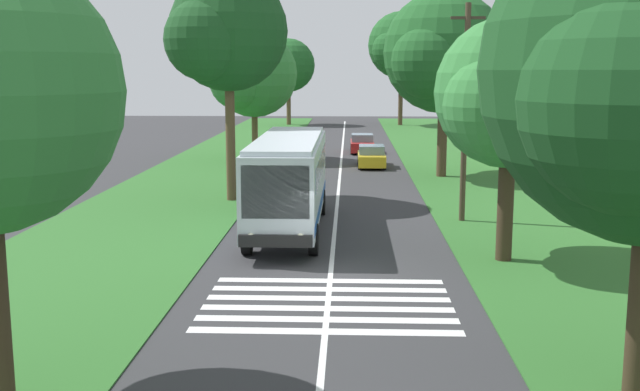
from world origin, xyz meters
TOP-DOWN VIEW (x-y plane):
  - ground at (0.00, 0.00)m, footprint 160.00×160.00m
  - grass_verge_left at (15.00, 8.20)m, footprint 120.00×8.00m
  - grass_verge_right at (15.00, -8.20)m, footprint 120.00×8.00m
  - centre_line at (15.00, 0.00)m, footprint 110.00×0.16m
  - coach_bus at (6.68, 1.80)m, footprint 11.16×2.62m
  - zebra_crossing at (-2.71, 0.00)m, footprint 4.95×6.80m
  - trailing_car_0 at (26.65, -2.01)m, footprint 4.30×1.78m
  - trailing_car_1 at (35.24, -1.54)m, footprint 4.30×1.78m
  - roadside_tree_left_0 at (13.48, 5.33)m, footprint 6.64×5.62m
  - roadside_tree_left_2 at (30.19, 6.23)m, footprint 7.10×6.00m
  - roadside_tree_left_3 at (63.95, 6.49)m, footprint 6.63×5.98m
  - roadside_tree_right_0 at (22.29, -5.88)m, footprint 8.22×7.09m
  - roadside_tree_right_1 at (63.85, -6.14)m, footprint 8.61×7.45m
  - roadside_tree_right_2 at (2.31, -5.62)m, footprint 6.02×4.91m
  - utility_pole at (8.84, -5.32)m, footprint 0.24×1.40m
  - roadside_wall at (20.00, -11.60)m, footprint 70.00×0.40m
  - roadside_building at (27.73, -16.94)m, footprint 10.40×7.72m

SIDE VIEW (x-z plane):
  - ground at x=0.00m, z-range 0.00..0.00m
  - zebra_crossing at x=-2.71m, z-range 0.00..0.01m
  - centre_line at x=15.00m, z-range 0.00..0.01m
  - grass_verge_left at x=15.00m, z-range 0.00..0.04m
  - grass_verge_right at x=15.00m, z-range 0.00..0.04m
  - roadside_wall at x=20.00m, z-range 0.04..1.08m
  - trailing_car_0 at x=26.65m, z-range -0.05..1.38m
  - trailing_car_1 at x=35.24m, z-range -0.05..1.38m
  - coach_bus at x=6.68m, z-range 0.28..4.01m
  - roadside_building at x=27.73m, z-range 0.06..6.76m
  - utility_pole at x=8.84m, z-range 0.19..9.12m
  - roadside_tree_right_2 at x=2.31m, z-range 1.43..9.44m
  - roadside_tree_left_2 at x=30.19m, z-range 1.36..10.32m
  - roadside_tree_left_3 at x=63.95m, z-range 1.76..11.45m
  - roadside_tree_right_0 at x=22.29m, z-range 1.72..12.52m
  - roadside_tree_left_0 at x=13.48m, z-range 2.49..13.34m
  - roadside_tree_right_1 at x=63.85m, z-range 2.44..15.07m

